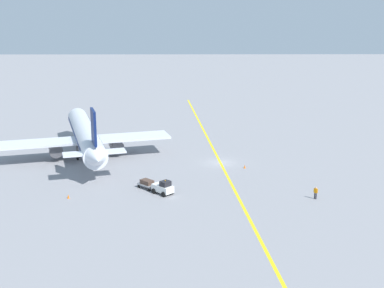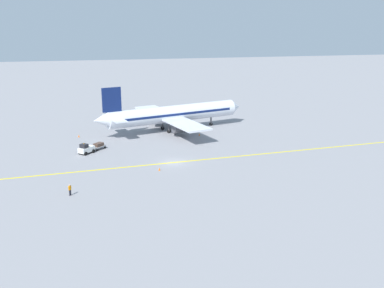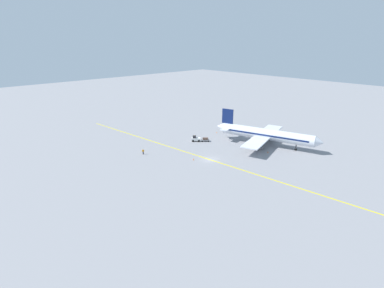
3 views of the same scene
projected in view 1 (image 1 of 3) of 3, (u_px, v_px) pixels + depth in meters
name	position (u px, v px, depth m)	size (l,w,h in m)	color
ground_plane	(220.00, 163.00, 86.80)	(400.00, 400.00, 0.00)	gray
apron_yellow_centreline	(220.00, 163.00, 86.80)	(0.40, 120.00, 0.01)	yellow
airplane_at_gate	(86.00, 136.00, 89.27)	(28.34, 34.91, 10.60)	silver
baggage_tug_white	(163.00, 188.00, 72.20)	(3.19, 3.17, 2.11)	white
baggage_cart_trailing	(147.00, 183.00, 74.45)	(2.84, 2.82, 1.24)	gray
ground_crew_worker	(316.00, 192.00, 70.34)	(0.48, 0.39, 1.68)	#23232D
traffic_cone_near_nose	(245.00, 167.00, 83.84)	(0.32, 0.32, 0.55)	orange
traffic_cone_mid_apron	(68.00, 196.00, 70.72)	(0.32, 0.32, 0.55)	orange
traffic_cone_by_wingtip	(122.00, 148.00, 94.92)	(0.32, 0.32, 0.55)	orange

